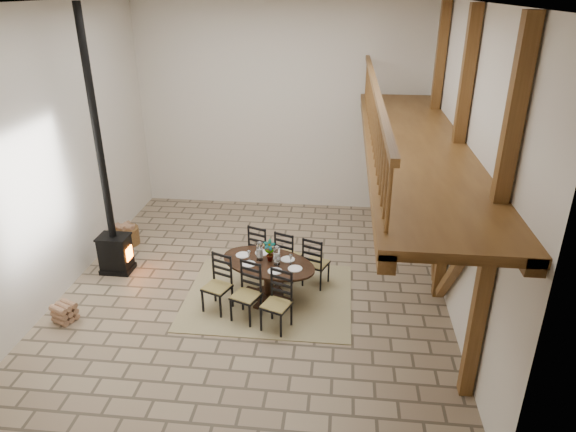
# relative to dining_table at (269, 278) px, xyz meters

# --- Properties ---
(ground) EXTENTS (8.00, 8.00, 0.00)m
(ground) POSITION_rel_dining_table_xyz_m (-0.30, 0.40, -0.39)
(ground) COLOR gray
(ground) RESTS_ON ground
(room_shell) EXTENTS (7.02, 8.02, 5.01)m
(room_shell) POSITION_rel_dining_table_xyz_m (0.89, 0.40, 2.63)
(room_shell) COLOR silver
(room_shell) RESTS_ON ground
(rug) EXTENTS (3.00, 2.50, 0.02)m
(rug) POSITION_rel_dining_table_xyz_m (-0.00, -0.00, -0.38)
(rug) COLOR tan
(rug) RESTS_ON ground
(dining_table) EXTENTS (2.20, 2.41, 1.14)m
(dining_table) POSITION_rel_dining_table_xyz_m (0.00, 0.00, 0.00)
(dining_table) COLOR black
(dining_table) RESTS_ON ground
(wood_stove) EXTENTS (0.61, 0.47, 5.00)m
(wood_stove) POSITION_rel_dining_table_xyz_m (-3.14, 0.60, 0.76)
(wood_stove) COLOR black
(wood_stove) RESTS_ON ground
(log_basket) EXTENTS (0.57, 0.57, 0.47)m
(log_basket) POSITION_rel_dining_table_xyz_m (-3.43, 1.77, -0.19)
(log_basket) COLOR brown
(log_basket) RESTS_ON ground
(log_stack) EXTENTS (0.43, 0.44, 0.33)m
(log_stack) POSITION_rel_dining_table_xyz_m (-3.33, -1.11, -0.22)
(log_stack) COLOR #A2775A
(log_stack) RESTS_ON ground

